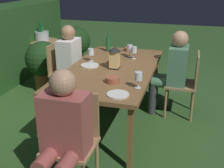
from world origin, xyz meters
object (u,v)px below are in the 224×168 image
Objects in this scene: bowl_salad at (113,79)px; plate_b at (118,94)px; person_in_green at (172,69)px; potted_plant_corner at (77,42)px; dining_table at (112,71)px; potted_plant_by_hedge at (43,62)px; chair_side_left_b at (187,81)px; chair_head_near at (73,137)px; chair_side_right_b at (62,69)px; wine_glass_b at (130,49)px; wine_glass_d at (134,50)px; bowl_olives at (114,61)px; bowl_bread at (129,49)px; green_bottle_on_table at (108,44)px; wine_glass_a at (91,52)px; person_in_cream at (74,61)px; person_in_rust at (62,133)px; lantern_centerpiece at (115,57)px; side_table at (43,51)px; plate_a at (90,65)px; ice_bucket at (42,35)px; wine_glass_c at (138,77)px.

plate_b is at bearing -155.83° from bowl_salad.
potted_plant_corner is at bearing 50.55° from person_in_green.
potted_plant_by_hedge is (0.74, 1.38, -0.21)m from dining_table.
chair_side_left_b is at bearing -97.30° from potted_plant_by_hedge.
bowl_salad is at bearing -11.20° from chair_head_near.
wine_glass_b is at bearing -85.52° from chair_side_right_b.
potted_plant_corner is (1.72, 1.56, -0.36)m from wine_glass_d.
wine_glass_b is at bearing -98.16° from potted_plant_by_hedge.
bowl_olives is (-0.26, -0.88, 0.28)m from chair_side_right_b.
person_in_green is 9.16× the size of bowl_bread.
wine_glass_a is at bearing 172.99° from green_bottle_on_table.
person_in_rust is (-1.88, -0.71, 0.00)m from person_in_cream.
dining_table is at bearing -122.10° from person_in_cream.
person_in_rust is 6.80× the size of wine_glass_a.
lantern_centerpiece is 0.33× the size of potted_plant_corner.
green_bottle_on_table is at bearing 7.74° from chair_head_near.
lantern_centerpiece is at bearing -125.93° from dining_table.
person_in_green is 1.10m from wine_glass_a.
side_table is at bearing 44.13° from bowl_salad.
wine_glass_b reaches higher than chair_side_left_b.
green_bottle_on_table is at bearing 75.89° from chair_side_left_b.
person_in_cream reaches higher than green_bottle_on_table.
green_bottle_on_table is at bearing 56.26° from wine_glass_d.
lantern_centerpiece is at bearing 163.09° from wine_glass_d.
green_bottle_on_table is 1.30m from bowl_salad.
dining_table is 0.84m from person_in_cream.
plate_a is 2.45m from potted_plant_corner.
wine_glass_a reaches higher than dining_table.
ice_bucket reaches higher than dining_table.
person_in_green is 1.10m from bowl_salad.
ice_bucket is 0.43× the size of potted_plant_corner.
potted_plant_corner is (1.71, 0.47, 0.01)m from chair_side_right_b.
potted_plant_by_hedge reaches higher than potted_plant_corner.
chair_side_right_b is at bearing 25.73° from person_in_rust.
lantern_centerpiece is at bearing -118.38° from potted_plant_by_hedge.
plate_a is (-0.20, -0.05, -0.11)m from wine_glass_a.
person_in_rust is 1.44m from plate_a.
person_in_cream is 7.39× the size of bowl_olives.
green_bottle_on_table reaches higher than bowl_salad.
wine_glass_a reaches higher than side_table.
wine_glass_c is 0.30m from plate_b.
wine_glass_d reaches higher than plate_b.
wine_glass_d reaches higher than chair_side_left_b.
wine_glass_a is at bearing 104.19° from person_in_green.
bowl_salad is at bearing -174.57° from bowl_bread.
chair_side_right_b is 3.00× the size of green_bottle_on_table.
dining_table is at bearing -118.11° from wine_glass_a.
plate_b is at bearing 153.77° from chair_side_left_b.
green_bottle_on_table reaches higher than lantern_centerpiece.
plate_a is (-0.47, -0.62, 0.26)m from chair_side_right_b.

